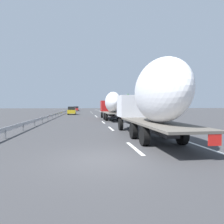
{
  "coord_description": "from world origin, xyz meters",
  "views": [
    {
      "loc": [
        -8.07,
        0.81,
        2.19
      ],
      "look_at": [
        21.93,
        -3.46,
        1.25
      ],
      "focal_mm": 32.35,
      "sensor_mm": 36.0,
      "label": 1
    }
  ],
  "objects_px": {
    "car_yellow_coupe": "(72,111)",
    "road_sign": "(112,105)",
    "truck_lead": "(112,104)",
    "truck_trailing": "(152,97)",
    "car_silver_hatch": "(77,108)",
    "car_red_compact": "(76,109)"
  },
  "relations": [
    {
      "from": "truck_trailing",
      "to": "car_yellow_coupe",
      "type": "distance_m",
      "value": 38.93
    },
    {
      "from": "truck_lead",
      "to": "car_red_compact",
      "type": "relative_size",
      "value": 2.85
    },
    {
      "from": "truck_trailing",
      "to": "car_yellow_coupe",
      "type": "relative_size",
      "value": 2.75
    },
    {
      "from": "car_red_compact",
      "to": "road_sign",
      "type": "relative_size",
      "value": 1.42
    },
    {
      "from": "car_silver_hatch",
      "to": "car_yellow_coupe",
      "type": "bearing_deg",
      "value": -179.8
    },
    {
      "from": "truck_trailing",
      "to": "car_red_compact",
      "type": "bearing_deg",
      "value": 5.88
    },
    {
      "from": "truck_lead",
      "to": "car_red_compact",
      "type": "xyz_separation_m",
      "value": [
        52.9,
        7.4,
        -1.48
      ]
    },
    {
      "from": "car_yellow_coupe",
      "to": "car_silver_hatch",
      "type": "height_order",
      "value": "car_yellow_coupe"
    },
    {
      "from": "truck_lead",
      "to": "truck_trailing",
      "type": "bearing_deg",
      "value": 180.0
    },
    {
      "from": "truck_trailing",
      "to": "road_sign",
      "type": "bearing_deg",
      "value": -4.45
    },
    {
      "from": "car_silver_hatch",
      "to": "road_sign",
      "type": "relative_size",
      "value": 1.41
    },
    {
      "from": "truck_lead",
      "to": "car_silver_hatch",
      "type": "distance_m",
      "value": 65.24
    },
    {
      "from": "car_silver_hatch",
      "to": "car_red_compact",
      "type": "bearing_deg",
      "value": 179.99
    },
    {
      "from": "truck_lead",
      "to": "road_sign",
      "type": "relative_size",
      "value": 4.03
    },
    {
      "from": "road_sign",
      "to": "truck_trailing",
      "type": "bearing_deg",
      "value": 175.55
    },
    {
      "from": "car_yellow_coupe",
      "to": "road_sign",
      "type": "bearing_deg",
      "value": -81.23
    },
    {
      "from": "road_sign",
      "to": "truck_lead",
      "type": "bearing_deg",
      "value": 171.59
    },
    {
      "from": "car_yellow_coupe",
      "to": "road_sign",
      "type": "distance_m",
      "value": 10.53
    },
    {
      "from": "truck_lead",
      "to": "truck_trailing",
      "type": "relative_size",
      "value": 1.03
    },
    {
      "from": "road_sign",
      "to": "car_yellow_coupe",
      "type": "bearing_deg",
      "value": 98.77
    },
    {
      "from": "car_yellow_coupe",
      "to": "road_sign",
      "type": "height_order",
      "value": "road_sign"
    },
    {
      "from": "car_red_compact",
      "to": "car_silver_hatch",
      "type": "xyz_separation_m",
      "value": [
        11.9,
        -0.0,
        -0.06
      ]
    }
  ]
}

